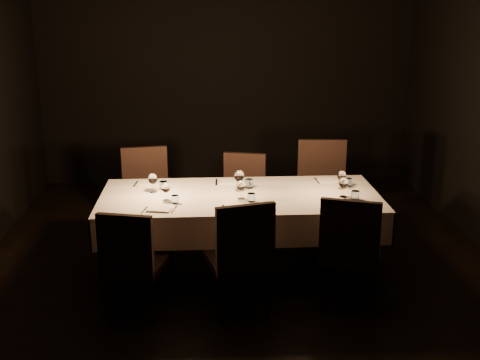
{
  "coord_description": "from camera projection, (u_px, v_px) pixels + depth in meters",
  "views": [
    {
      "loc": [
        -0.32,
        -5.16,
        2.45
      ],
      "look_at": [
        0.0,
        0.0,
        0.9
      ],
      "focal_mm": 45.0,
      "sensor_mm": 36.0,
      "label": 1
    }
  ],
  "objects": [
    {
      "name": "chair_far_left",
      "position": [
        146.0,
        191.0,
        6.25
      ],
      "size": [
        0.54,
        0.54,
        0.99
      ],
      "rotation": [
        0.0,
        0.0,
        0.15
      ],
      "color": "black",
      "rests_on": "ground"
    },
    {
      "name": "place_setting_near_center",
      "position": [
        242.0,
        195.0,
        5.21
      ],
      "size": [
        0.32,
        0.4,
        0.17
      ],
      "rotation": [
        0.0,
        0.0,
        -0.17
      ],
      "color": "white",
      "rests_on": "dining_table"
    },
    {
      "name": "place_setting_near_right",
      "position": [
        346.0,
        193.0,
        5.27
      ],
      "size": [
        0.34,
        0.4,
        0.18
      ],
      "rotation": [
        0.0,
        0.0,
        0.18
      ],
      "color": "white",
      "rests_on": "dining_table"
    },
    {
      "name": "chair_far_right",
      "position": [
        322.0,
        187.0,
        6.29
      ],
      "size": [
        0.55,
        0.55,
        1.05
      ],
      "rotation": [
        0.0,
        0.0,
        -0.09
      ],
      "color": "black",
      "rests_on": "ground"
    },
    {
      "name": "chair_near_center",
      "position": [
        241.0,
        253.0,
        4.74
      ],
      "size": [
        0.57,
        0.57,
        0.98
      ],
      "rotation": [
        0.0,
        0.0,
        3.39
      ],
      "color": "black",
      "rests_on": "ground"
    },
    {
      "name": "chair_near_left",
      "position": [
        131.0,
        259.0,
        4.71
      ],
      "size": [
        0.53,
        0.53,
        0.91
      ],
      "rotation": [
        0.0,
        0.0,
        2.9
      ],
      "color": "black",
      "rests_on": "ground"
    },
    {
      "name": "place_setting_far_center",
      "position": [
        239.0,
        180.0,
        5.63
      ],
      "size": [
        0.35,
        0.42,
        0.2
      ],
      "rotation": [
        0.0,
        0.0,
        -0.03
      ],
      "color": "white",
      "rests_on": "dining_table"
    },
    {
      "name": "chair_near_right",
      "position": [
        350.0,
        248.0,
        4.83
      ],
      "size": [
        0.6,
        0.6,
        0.98
      ],
      "rotation": [
        0.0,
        0.0,
        2.8
      ],
      "color": "black",
      "rests_on": "ground"
    },
    {
      "name": "room",
      "position": [
        240.0,
        114.0,
        5.23
      ],
      "size": [
        5.01,
        6.01,
        3.01
      ],
      "color": "black",
      "rests_on": "ground"
    },
    {
      "name": "place_setting_far_right",
      "position": [
        340.0,
        179.0,
        5.68
      ],
      "size": [
        0.32,
        0.4,
        0.17
      ],
      "rotation": [
        0.0,
        0.0,
        0.06
      ],
      "color": "white",
      "rests_on": "dining_table"
    },
    {
      "name": "place_setting_near_left",
      "position": [
        166.0,
        197.0,
        5.18
      ],
      "size": [
        0.3,
        0.39,
        0.16
      ],
      "rotation": [
        0.0,
        0.0,
        -0.2
      ],
      "color": "white",
      "rests_on": "dining_table"
    },
    {
      "name": "dining_table",
      "position": [
        240.0,
        202.0,
        5.46
      ],
      "size": [
        2.52,
        1.12,
        0.76
      ],
      "color": "black",
      "rests_on": "ground"
    },
    {
      "name": "place_setting_far_left",
      "position": [
        154.0,
        182.0,
        5.58
      ],
      "size": [
        0.33,
        0.4,
        0.18
      ],
      "rotation": [
        0.0,
        0.0,
        -0.11
      ],
      "color": "white",
      "rests_on": "dining_table"
    },
    {
      "name": "chair_far_center",
      "position": [
        243.0,
        194.0,
        6.28
      ],
      "size": [
        0.53,
        0.53,
        0.92
      ],
      "rotation": [
        0.0,
        0.0,
        -0.24
      ],
      "color": "black",
      "rests_on": "ground"
    }
  ]
}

